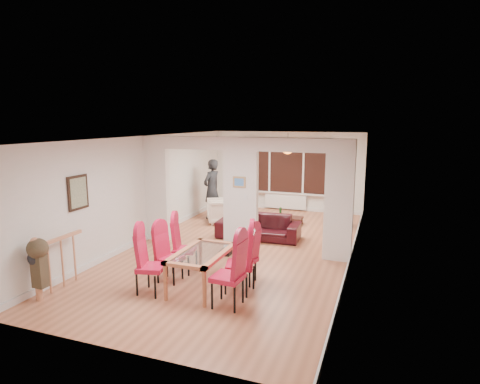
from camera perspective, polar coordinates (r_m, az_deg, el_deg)
The scene contains 24 objects.
floor at distance 9.48m, azimuth 0.10°, elevation -8.08°, with size 5.00×9.00×0.01m, color #B96D4A.
room_walls at distance 9.16m, azimuth 0.10°, elevation -0.34°, with size 5.00×9.00×2.60m, color silver, non-canonical shape.
divider_wall at distance 9.16m, azimuth 0.10°, elevation -0.34°, with size 5.00×0.18×2.60m, color white.
bay_window_blinds at distance 13.35m, azimuth 6.62°, elevation 3.79°, with size 3.00×0.08×1.80m, color black.
radiator at distance 13.50m, azimuth 6.48°, elevation -1.29°, with size 1.40×0.08×0.50m, color white.
pendant_light at distance 12.12m, azimuth 6.81°, elevation 6.23°, with size 0.36×0.36×0.36m, color orange.
stair_newel at distance 7.87m, azimuth -24.24°, elevation -8.70°, with size 0.40×1.20×1.10m, color tan, non-canonical shape.
wall_poster at distance 8.33m, azimuth -22.04°, elevation -0.07°, with size 0.04×0.52×0.67m, color gray.
pillar_photo at distance 9.02m, azimuth -0.11°, elevation 1.43°, with size 0.30×0.03×0.25m, color #4C8CD8.
dining_table at distance 7.33m, azimuth -5.40°, elevation -10.95°, with size 0.81×1.44×0.68m, color #B36542, non-canonical shape.
dining_chair_la at distance 7.18m, azimuth -12.55°, elevation -9.80°, with size 0.44×0.44×1.10m, color #BD1336, non-canonical shape.
dining_chair_lb at distance 7.63m, azimuth -9.96°, elevation -8.78°, with size 0.41×0.41×1.03m, color #BD1336, non-canonical shape.
dining_chair_lc at distance 8.04m, azimuth -7.92°, elevation -7.59°, with size 0.43×0.43×1.07m, color #BD1336, non-canonical shape.
dining_chair_ra at distance 6.54m, azimuth -1.78°, elevation -11.28°, with size 0.46×0.46×1.16m, color #BD1336, non-canonical shape.
dining_chair_rb at distance 7.05m, azimuth -0.04°, elevation -9.65°, with size 0.47×0.47×1.16m, color #BD1336, non-canonical shape.
dining_chair_rc at distance 7.45m, azimuth 0.57°, elevation -9.06°, with size 0.42×0.42×1.04m, color #BD1336, non-canonical shape.
sofa at distance 10.25m, azimuth 2.63°, elevation -4.91°, with size 2.09×0.82×0.61m, color black.
armchair at distance 11.75m, azimuth -2.78°, elevation -2.70°, with size 0.78×0.76×0.71m, color silver.
person at distance 12.23m, azimuth -4.03°, elevation 0.44°, with size 0.43×0.66×1.81m, color black.
television at distance 11.63m, azimuth 14.22°, elevation -3.66°, with size 0.11×0.87×0.50m, color black.
coffee_table at distance 11.74m, azimuth 6.63°, elevation -4.01°, with size 0.91×0.46×0.21m, color #341711, non-canonical shape.
bottle at distance 11.68m, azimuth 5.77°, elevation -2.83°, with size 0.07×0.07×0.28m, color #143F19.
bowl at distance 11.74m, azimuth 5.84°, elevation -3.35°, with size 0.21×0.21×0.05m, color #341711.
shoes at distance 9.09m, azimuth -2.00°, elevation -8.59°, with size 0.24×0.26×0.10m, color black, non-canonical shape.
Camera 1 is at (3.07, -8.47, 2.98)m, focal length 30.00 mm.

